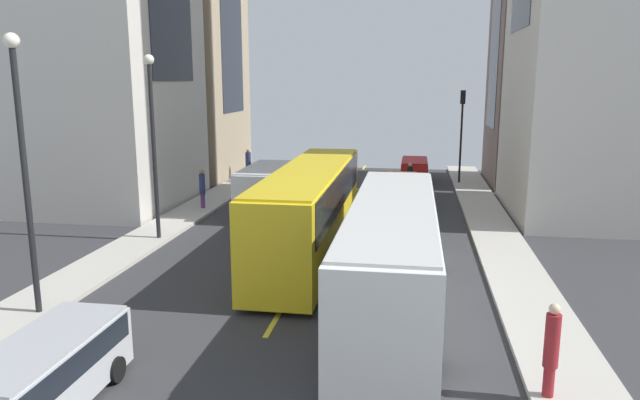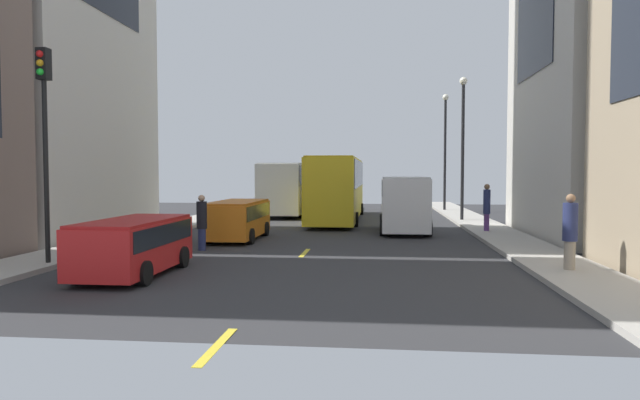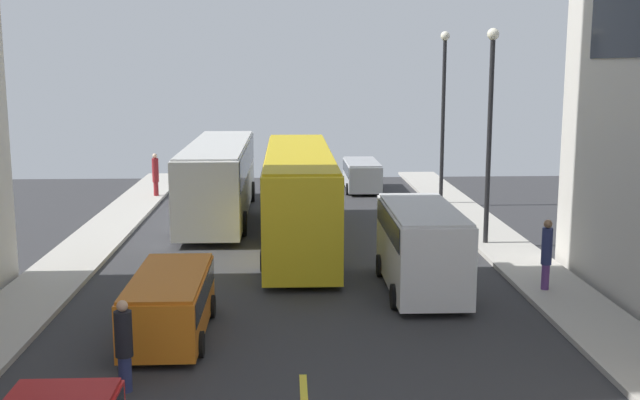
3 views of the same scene
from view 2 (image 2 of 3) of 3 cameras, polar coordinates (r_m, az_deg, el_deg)
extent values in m
plane|color=#333335|center=(29.83, 1.12, -2.55)|extent=(41.72, 41.72, 0.00)
cube|color=#B2ADA3|center=(31.45, -13.10, -2.21)|extent=(2.21, 44.00, 0.15)
cube|color=#B2ADA3|center=(30.16, 15.97, -2.46)|extent=(2.21, 44.00, 0.15)
cube|color=yellow|center=(9.38, -10.41, -14.35)|extent=(0.16, 2.00, 0.01)
cube|color=yellow|center=(19.46, -1.57, -5.38)|extent=(0.16, 2.00, 0.01)
cube|color=yellow|center=(29.83, 1.12, -2.54)|extent=(0.16, 2.00, 0.01)
cube|color=yellow|center=(40.27, 2.42, -1.17)|extent=(0.16, 2.00, 0.01)
cube|color=yellow|center=(50.73, 3.18, -0.36)|extent=(0.16, 2.00, 0.01)
cube|color=silver|center=(38.73, -2.71, 1.29)|extent=(2.55, 12.73, 3.00)
cube|color=black|center=(38.72, -2.72, 2.55)|extent=(2.60, 11.71, 1.20)
cube|color=beige|center=(38.72, -2.72, 3.57)|extent=(2.45, 12.22, 0.08)
cylinder|color=black|center=(42.86, -3.45, -0.27)|extent=(0.46, 1.00, 1.00)
cylinder|color=black|center=(42.53, -0.34, -0.29)|extent=(0.46, 1.00, 1.00)
cylinder|color=black|center=(35.11, -5.59, -0.95)|extent=(0.46, 1.00, 1.00)
cylinder|color=black|center=(34.72, -1.79, -0.98)|extent=(0.46, 1.00, 1.00)
cube|color=yellow|center=(33.08, 1.85, 1.19)|extent=(2.45, 13.55, 3.30)
cube|color=black|center=(33.07, 1.85, 2.68)|extent=(2.50, 12.46, 1.48)
cube|color=gold|center=(33.08, 1.86, 4.12)|extent=(2.35, 13.01, 0.08)
cylinder|color=black|center=(37.42, 0.60, -0.89)|extent=(0.44, 0.76, 0.76)
cylinder|color=black|center=(37.27, 4.05, -0.91)|extent=(0.44, 0.76, 0.76)
cylinder|color=black|center=(29.09, -0.98, -1.94)|extent=(0.44, 0.76, 0.76)
cylinder|color=black|center=(28.90, 3.46, -1.97)|extent=(0.44, 0.76, 0.76)
cube|color=white|center=(26.43, 8.52, -0.34)|extent=(2.05, 5.47, 2.30)
cube|color=black|center=(26.41, 8.53, 1.30)|extent=(2.09, 5.03, 0.69)
cube|color=silver|center=(26.40, 8.54, 2.24)|extent=(1.97, 5.25, 0.08)
cylinder|color=black|center=(28.17, 6.44, -2.15)|extent=(0.37, 0.72, 0.72)
cylinder|color=black|center=(28.25, 10.27, -2.16)|extent=(0.37, 0.72, 0.72)
cylinder|color=black|center=(24.79, 6.49, -2.82)|extent=(0.37, 0.72, 0.72)
cylinder|color=black|center=(24.88, 10.84, -2.83)|extent=(0.37, 0.72, 0.72)
cube|color=red|center=(15.98, -18.34, -4.41)|extent=(1.77, 4.31, 1.26)
cube|color=black|center=(15.95, -18.36, -3.28)|extent=(1.81, 3.96, 0.53)
cube|color=#A91A1A|center=(15.92, -18.38, -2.01)|extent=(1.70, 4.13, 0.08)
cylinder|color=black|center=(17.59, -18.95, -5.40)|extent=(0.32, 0.62, 0.62)
cylinder|color=black|center=(16.97, -13.92, -5.62)|extent=(0.32, 0.62, 0.62)
cylinder|color=black|center=(15.24, -23.22, -6.71)|extent=(0.32, 0.62, 0.62)
cylinder|color=black|center=(14.52, -17.55, -7.08)|extent=(0.32, 0.62, 0.62)
cube|color=#B7BABF|center=(45.43, 7.56, 0.33)|extent=(1.75, 4.48, 1.37)
cube|color=black|center=(45.41, 7.57, 0.76)|extent=(1.78, 4.13, 0.58)
cube|color=#9C9EA2|center=(45.40, 7.57, 1.24)|extent=(1.68, 4.31, 0.08)
cylinder|color=black|center=(46.83, 6.53, -0.26)|extent=(0.31, 0.62, 0.62)
cylinder|color=black|center=(46.87, 8.50, -0.27)|extent=(0.31, 0.62, 0.62)
cylinder|color=black|center=(44.05, 6.56, -0.45)|extent=(0.31, 0.62, 0.62)
cylinder|color=black|center=(44.09, 8.65, -0.46)|extent=(0.31, 0.62, 0.62)
cube|color=orange|center=(23.53, -8.34, -1.94)|extent=(1.80, 4.65, 1.35)
cube|color=black|center=(23.51, -8.35, -1.11)|extent=(1.83, 4.28, 0.57)
cube|color=#BE6115|center=(23.48, -8.36, -0.20)|extent=(1.73, 4.46, 0.08)
cylinder|color=black|center=(25.18, -9.34, -2.86)|extent=(0.32, 0.62, 0.62)
cylinder|color=black|center=(24.79, -5.65, -2.93)|extent=(0.32, 0.62, 0.62)
cylinder|color=black|center=(22.43, -11.30, -3.57)|extent=(0.32, 0.62, 0.62)
cylinder|color=black|center=(21.99, -7.18, -3.66)|extent=(0.32, 0.62, 0.62)
cylinder|color=maroon|center=(44.41, -6.40, -0.18)|extent=(0.25, 0.25, 0.70)
cylinder|color=maroon|center=(44.37, -6.41, 1.06)|extent=(0.33, 0.33, 1.22)
sphere|color=beige|center=(44.35, -6.42, 2.01)|extent=(0.25, 0.25, 0.25)
cylinder|color=#593372|center=(26.45, 16.51, -2.19)|extent=(0.23, 0.23, 0.76)
cylinder|color=navy|center=(26.38, 16.54, -0.17)|extent=(0.31, 0.31, 1.10)
sphere|color=#8C6647|center=(26.36, 16.56, 1.30)|extent=(0.25, 0.25, 0.25)
cylinder|color=navy|center=(20.53, -11.86, -3.94)|extent=(0.28, 0.28, 0.78)
cylinder|color=black|center=(20.45, -11.89, -1.51)|extent=(0.37, 0.37, 0.97)
sphere|color=tan|center=(20.41, -11.90, 0.18)|extent=(0.24, 0.24, 0.24)
cylinder|color=gray|center=(16.70, 23.94, -5.13)|extent=(0.29, 0.29, 0.77)
cylinder|color=navy|center=(16.61, 24.00, -2.04)|extent=(0.39, 0.39, 1.03)
sphere|color=#8C6647|center=(16.57, 24.05, 0.15)|extent=(0.24, 0.24, 0.24)
cylinder|color=black|center=(18.12, -25.99, 2.58)|extent=(0.14, 0.14, 5.28)
cube|color=black|center=(18.38, -26.19, 12.25)|extent=(0.32, 0.32, 0.90)
sphere|color=red|center=(18.28, -26.51, 13.10)|extent=(0.20, 0.20, 0.20)
sphere|color=orange|center=(18.24, -26.50, 12.32)|extent=(0.20, 0.20, 0.20)
sphere|color=green|center=(18.20, -26.48, 11.54)|extent=(0.20, 0.20, 0.20)
cylinder|color=black|center=(40.94, 12.54, 4.47)|extent=(0.18, 0.18, 7.76)
sphere|color=silver|center=(41.27, 12.60, 10.11)|extent=(0.44, 0.44, 0.44)
cylinder|color=black|center=(32.43, 14.24, 4.70)|extent=(0.18, 0.18, 7.52)
sphere|color=silver|center=(32.81, 14.33, 11.60)|extent=(0.44, 0.44, 0.44)
camera|label=1|loc=(56.39, -0.54, 7.12)|focal=32.98mm
camera|label=3|loc=(6.31, -31.35, 41.78)|focal=43.42mm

